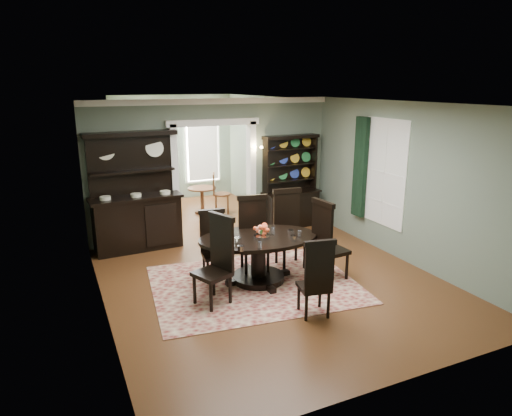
{
  "coord_description": "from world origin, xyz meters",
  "views": [
    {
      "loc": [
        -3.25,
        -6.42,
        3.31
      ],
      "look_at": [
        -0.07,
        0.6,
        1.19
      ],
      "focal_mm": 32.0,
      "sensor_mm": 36.0,
      "label": 1
    }
  ],
  "objects_px": {
    "parlor_table": "(202,196)",
    "dining_table": "(258,250)",
    "welsh_dresser": "(291,194)",
    "sideboard": "(136,209)"
  },
  "relations": [
    {
      "from": "parlor_table",
      "to": "dining_table",
      "type": "bearing_deg",
      "value": -95.7
    },
    {
      "from": "welsh_dresser",
      "to": "parlor_table",
      "type": "bearing_deg",
      "value": 125.28
    },
    {
      "from": "sideboard",
      "to": "parlor_table",
      "type": "distance_m",
      "value": 2.87
    },
    {
      "from": "sideboard",
      "to": "parlor_table",
      "type": "bearing_deg",
      "value": 41.54
    },
    {
      "from": "sideboard",
      "to": "welsh_dresser",
      "type": "bearing_deg",
      "value": -2.11
    },
    {
      "from": "sideboard",
      "to": "dining_table",
      "type": "bearing_deg",
      "value": -60.54
    },
    {
      "from": "dining_table",
      "to": "parlor_table",
      "type": "distance_m",
      "value": 4.53
    },
    {
      "from": "sideboard",
      "to": "welsh_dresser",
      "type": "relative_size",
      "value": 1.11
    },
    {
      "from": "welsh_dresser",
      "to": "dining_table",
      "type": "bearing_deg",
      "value": -131.73
    },
    {
      "from": "dining_table",
      "to": "sideboard",
      "type": "height_order",
      "value": "sideboard"
    }
  ]
}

